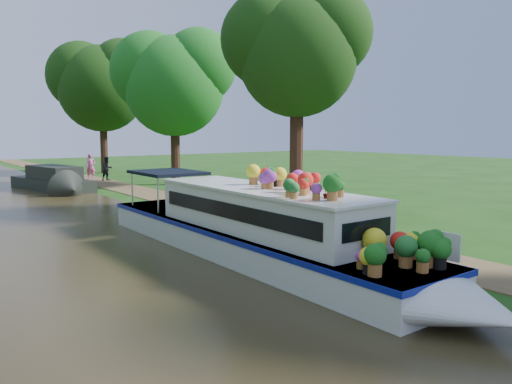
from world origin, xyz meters
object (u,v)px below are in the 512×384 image
(second_boat, at_px, (54,181))
(pedestrian_pink, at_px, (91,166))
(sandwich_board, at_px, (367,230))
(pedestrian_dark, at_px, (107,169))
(plant_boat, at_px, (261,228))

(second_boat, bearing_deg, pedestrian_pink, 42.40)
(second_boat, distance_m, sandwich_board, 19.71)
(second_boat, bearing_deg, pedestrian_dark, 28.38)
(plant_boat, relative_size, pedestrian_dark, 8.62)
(sandwich_board, distance_m, pedestrian_pink, 24.42)
(pedestrian_pink, bearing_deg, sandwich_board, -81.65)
(second_boat, height_order, pedestrian_pink, pedestrian_pink)
(sandwich_board, distance_m, pedestrian_dark, 22.97)
(plant_boat, distance_m, second_boat, 18.75)
(sandwich_board, relative_size, pedestrian_dark, 0.69)
(plant_boat, bearing_deg, pedestrian_dark, 79.45)
(pedestrian_dark, bearing_deg, sandwich_board, -107.28)
(pedestrian_dark, bearing_deg, second_boat, -155.63)
(plant_boat, relative_size, pedestrian_pink, 7.78)
(plant_boat, xyz_separation_m, pedestrian_dark, (4.15, 22.28, -0.04))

